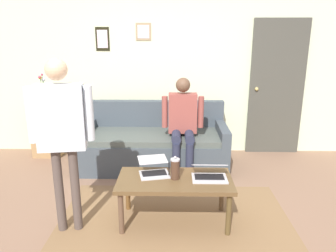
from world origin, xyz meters
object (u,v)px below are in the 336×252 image
at_px(interior_door, 277,88).
at_px(laptop_left, 209,173).
at_px(french_press, 175,169).
at_px(person_seated, 183,121).
at_px(side_shelf, 47,129).
at_px(person_standing, 61,126).
at_px(coffee_table, 175,184).
at_px(flower_vase, 43,93).
at_px(couch, 155,145).
at_px(laptop_center, 154,169).

distance_m(interior_door, laptop_left, 2.40).
bearing_deg(french_press, person_seated, -94.79).
distance_m(side_shelf, person_standing, 2.28).
bearing_deg(laptop_left, person_seated, -78.85).
distance_m(interior_door, person_standing, 3.37).
height_order(interior_door, side_shelf, interior_door).
xyz_separation_m(coffee_table, flower_vase, (1.96, -1.82, 0.57)).
distance_m(laptop_left, person_seated, 1.23).
height_order(couch, coffee_table, couch).
distance_m(laptop_left, french_press, 0.34).
relative_size(laptop_center, french_press, 1.70).
relative_size(side_shelf, person_standing, 0.52).
height_order(coffee_table, laptop_center, laptop_center).
relative_size(side_shelf, flower_vase, 1.97).
xyz_separation_m(coffee_table, french_press, (-0.00, -0.00, 0.16)).
height_order(interior_door, laptop_left, interior_door).
xyz_separation_m(interior_door, person_seated, (1.45, 0.82, -0.30)).
bearing_deg(couch, laptop_center, 93.11).
height_order(laptop_center, person_seated, person_seated).
bearing_deg(flower_vase, french_press, 137.11).
bearing_deg(couch, coffee_table, 101.17).
bearing_deg(side_shelf, couch, 167.29).
bearing_deg(side_shelf, flower_vase, -46.04).
distance_m(couch, side_shelf, 1.72).
bearing_deg(side_shelf, laptop_center, 135.74).
bearing_deg(interior_door, laptop_center, 47.35).
bearing_deg(flower_vase, laptop_left, 142.01).
height_order(coffee_table, french_press, french_press).
xyz_separation_m(couch, person_standing, (0.72, 1.60, 0.74)).
xyz_separation_m(laptop_center, person_seated, (-0.32, -1.09, 0.22)).
bearing_deg(person_standing, side_shelf, -64.39).
bearing_deg(flower_vase, couch, 167.25).
bearing_deg(side_shelf, person_standing, 115.61).
bearing_deg(laptop_left, side_shelf, -37.98).
bearing_deg(couch, laptop_left, 113.77).
relative_size(interior_door, flower_vase, 4.81).
xyz_separation_m(interior_door, person_standing, (2.56, 2.19, 0.02)).
bearing_deg(coffee_table, laptop_left, -174.75).
distance_m(interior_door, coffee_table, 2.63).
xyz_separation_m(french_press, person_standing, (1.01, 0.16, 0.47)).
xyz_separation_m(laptop_center, flower_vase, (1.74, -1.70, 0.47)).
height_order(flower_vase, person_standing, person_standing).
height_order(laptop_left, person_seated, person_seated).
bearing_deg(side_shelf, french_press, 137.11).
xyz_separation_m(laptop_center, person_standing, (0.79, 0.28, 0.53)).
height_order(couch, side_shelf, couch).
bearing_deg(coffee_table, laptop_center, -30.06).
height_order(couch, person_seated, person_seated).
xyz_separation_m(interior_door, french_press, (1.55, 2.04, -0.45)).
bearing_deg(flower_vase, side_shelf, 133.96).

